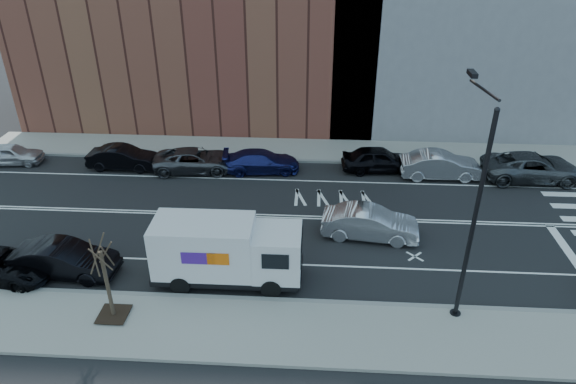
# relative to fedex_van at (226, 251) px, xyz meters

# --- Properties ---
(ground) EXTENTS (120.00, 120.00, 0.00)m
(ground) POSITION_rel_fedex_van_xyz_m (2.76, 5.60, -1.58)
(ground) COLOR black
(ground) RESTS_ON ground
(sidewalk_near) EXTENTS (44.00, 3.60, 0.15)m
(sidewalk_near) POSITION_rel_fedex_van_xyz_m (2.76, -3.20, -1.51)
(sidewalk_near) COLOR gray
(sidewalk_near) RESTS_ON ground
(sidewalk_far) EXTENTS (44.00, 3.60, 0.15)m
(sidewalk_far) POSITION_rel_fedex_van_xyz_m (2.76, 14.40, -1.51)
(sidewalk_far) COLOR gray
(sidewalk_far) RESTS_ON ground
(curb_near) EXTENTS (44.00, 0.25, 0.17)m
(curb_near) POSITION_rel_fedex_van_xyz_m (2.76, -1.40, -1.50)
(curb_near) COLOR gray
(curb_near) RESTS_ON ground
(curb_far) EXTENTS (44.00, 0.25, 0.17)m
(curb_far) POSITION_rel_fedex_van_xyz_m (2.76, 12.60, -1.50)
(curb_far) COLOR gray
(curb_far) RESTS_ON ground
(road_markings) EXTENTS (40.00, 8.60, 0.01)m
(road_markings) POSITION_rel_fedex_van_xyz_m (2.76, 5.60, -1.58)
(road_markings) COLOR white
(road_markings) RESTS_ON ground
(streetlight) EXTENTS (0.44, 4.02, 9.34)m
(streetlight) POSITION_rel_fedex_van_xyz_m (9.76, -1.31, 3.50)
(streetlight) COLOR black
(streetlight) RESTS_ON ground
(street_tree) EXTENTS (1.20, 1.20, 3.75)m
(street_tree) POSITION_rel_fedex_van_xyz_m (-4.25, -2.80, -0.13)
(street_tree) COLOR black
(street_tree) RESTS_ON ground
(fedex_van) EXTENTS (6.62, 2.39, 3.02)m
(fedex_van) POSITION_rel_fedex_van_xyz_m (0.00, 0.00, 0.00)
(fedex_van) COLOR black
(fedex_van) RESTS_ON ground
(far_parked_a) EXTENTS (4.12, 1.99, 1.36)m
(far_parked_a) POSITION_rel_fedex_van_xyz_m (-16.18, 11.20, -0.91)
(far_parked_a) COLOR silver
(far_parked_a) RESTS_ON ground
(far_parked_b) EXTENTS (4.53, 1.65, 1.48)m
(far_parked_b) POSITION_rel_fedex_van_xyz_m (-8.59, 10.98, -0.84)
(far_parked_b) COLOR black
(far_parked_b) RESTS_ON ground
(far_parked_c) EXTENTS (5.42, 2.90, 1.45)m
(far_parked_c) POSITION_rel_fedex_van_xyz_m (-3.89, 10.91, -0.86)
(far_parked_c) COLOR #47484E
(far_parked_c) RESTS_ON ground
(far_parked_d) EXTENTS (5.00, 2.46, 1.40)m
(far_parked_d) POSITION_rel_fedex_van_xyz_m (0.36, 11.08, -0.88)
(far_parked_d) COLOR navy
(far_parked_d) RESTS_ON ground
(far_parked_e) EXTENTS (4.80, 2.22, 1.59)m
(far_parked_e) POSITION_rel_fedex_van_xyz_m (7.81, 11.62, -0.79)
(far_parked_e) COLOR black
(far_parked_e) RESTS_ON ground
(far_parked_f) EXTENTS (5.00, 1.83, 1.64)m
(far_parked_f) POSITION_rel_fedex_van_xyz_m (11.56, 10.95, -0.76)
(far_parked_f) COLOR #B5B5BA
(far_parked_f) RESTS_ON ground
(far_parked_g) EXTENTS (6.02, 2.87, 1.66)m
(far_parked_g) POSITION_rel_fedex_van_xyz_m (17.16, 10.99, -0.75)
(far_parked_g) COLOR #46494D
(far_parked_g) RESTS_ON ground
(driving_sedan) EXTENTS (5.03, 2.24, 1.60)m
(driving_sedan) POSITION_rel_fedex_van_xyz_m (6.67, 3.91, -0.78)
(driving_sedan) COLOR silver
(driving_sedan) RESTS_ON ground
(near_parked_rear_a) EXTENTS (4.92, 1.99, 1.59)m
(near_parked_rear_a) POSITION_rel_fedex_van_xyz_m (-7.46, -0.03, -0.79)
(near_parked_rear_a) COLOR black
(near_parked_rear_a) RESTS_ON ground
(near_parked_rear_b) EXTENTS (5.05, 2.78, 1.34)m
(near_parked_rear_b) POSITION_rel_fedex_van_xyz_m (-10.19, -0.41, -0.91)
(near_parked_rear_b) COLOR black
(near_parked_rear_b) RESTS_ON ground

